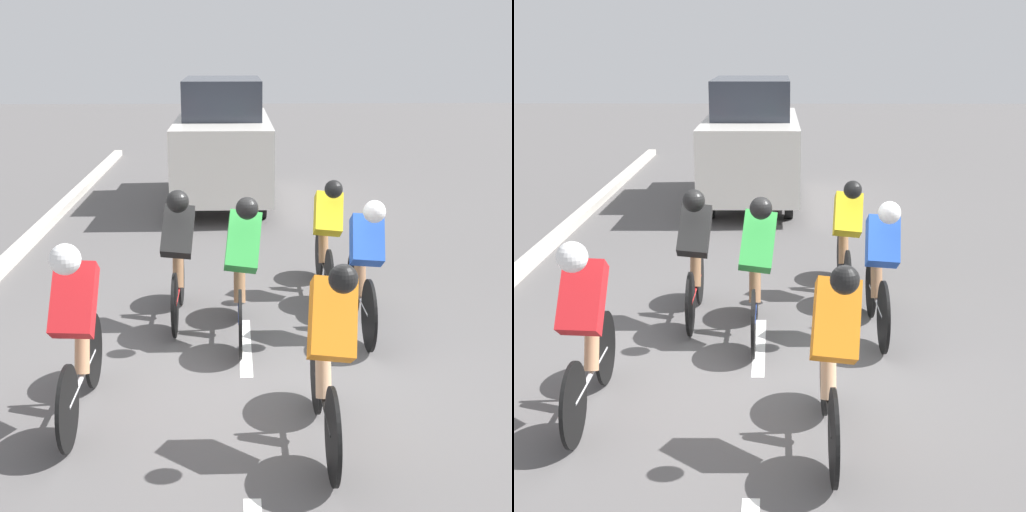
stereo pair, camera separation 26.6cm
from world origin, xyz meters
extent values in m
plane|color=#565454|center=(0.00, 0.00, 0.00)|extent=(60.00, 60.00, 0.00)
cube|color=white|center=(0.00, -0.35, 0.00)|extent=(0.12, 1.40, 0.01)
cube|color=white|center=(0.00, -3.55, 0.00)|extent=(0.12, 1.40, 0.01)
cylinder|color=black|center=(1.35, 0.43, 0.33)|extent=(0.03, 0.66, 0.66)
cylinder|color=black|center=(1.35, 1.48, 0.33)|extent=(0.03, 0.66, 0.66)
cylinder|color=#B7B7BC|center=(1.35, 0.96, 0.33)|extent=(0.04, 1.04, 0.04)
cylinder|color=#B7B7BC|center=(1.35, 0.77, 0.54)|extent=(0.04, 0.04, 0.42)
cylinder|color=#1999D8|center=(1.35, 0.91, 0.43)|extent=(0.07, 0.07, 0.16)
cylinder|color=tan|center=(1.35, 0.88, 0.51)|extent=(0.12, 0.23, 0.36)
cube|color=red|center=(1.34, 1.06, 1.04)|extent=(0.34, 0.49, 0.60)
sphere|color=white|center=(1.33, 1.28, 1.43)|extent=(0.23, 0.23, 0.23)
cylinder|color=black|center=(-1.22, -1.19, 0.36)|extent=(0.03, 0.72, 0.72)
cylinder|color=black|center=(-1.22, -0.24, 0.36)|extent=(0.03, 0.72, 0.72)
cylinder|color=#B7B7BC|center=(-1.22, -0.72, 0.36)|extent=(0.04, 0.95, 0.04)
cylinder|color=#B7B7BC|center=(-1.22, -0.88, 0.57)|extent=(0.04, 0.04, 0.42)
cylinder|color=white|center=(-1.22, -0.77, 0.46)|extent=(0.07, 0.07, 0.16)
cylinder|color=#9E704C|center=(-1.22, -0.79, 0.54)|extent=(0.12, 0.23, 0.36)
cube|color=blue|center=(-1.23, -0.62, 1.03)|extent=(0.36, 0.45, 0.54)
sphere|color=white|center=(-1.25, -0.40, 1.37)|extent=(0.22, 0.22, 0.22)
cylinder|color=black|center=(0.05, -1.15, 0.34)|extent=(0.03, 0.67, 0.67)
cylinder|color=black|center=(0.05, -0.12, 0.34)|extent=(0.03, 0.67, 0.67)
cylinder|color=navy|center=(0.05, -0.63, 0.34)|extent=(0.04, 1.03, 0.04)
cylinder|color=navy|center=(0.05, -0.81, 0.55)|extent=(0.04, 0.04, 0.42)
cylinder|color=green|center=(0.05, -0.68, 0.44)|extent=(0.07, 0.07, 0.16)
cylinder|color=#9E704C|center=(0.05, -0.71, 0.52)|extent=(0.12, 0.23, 0.36)
cube|color=green|center=(0.01, -0.53, 1.05)|extent=(0.39, 0.50, 0.63)
sphere|color=black|center=(-0.02, -0.31, 1.43)|extent=(0.22, 0.22, 0.22)
cylinder|color=black|center=(-0.99, -2.50, 0.33)|extent=(0.03, 0.66, 0.66)
cylinder|color=black|center=(-0.99, -1.52, 0.33)|extent=(0.03, 0.66, 0.66)
cylinder|color=black|center=(-0.99, -2.01, 0.33)|extent=(0.04, 0.98, 0.04)
cylinder|color=black|center=(-0.99, -2.18, 0.54)|extent=(0.04, 0.04, 0.42)
cylinder|color=white|center=(-0.99, -2.06, 0.43)|extent=(0.07, 0.07, 0.16)
cylinder|color=#9E704C|center=(-0.99, -2.08, 0.51)|extent=(0.12, 0.23, 0.36)
cube|color=yellow|center=(-1.01, -1.91, 0.99)|extent=(0.37, 0.45, 0.54)
sphere|color=black|center=(-1.04, -1.69, 1.33)|extent=(0.21, 0.21, 0.21)
cylinder|color=black|center=(0.72, -1.61, 0.34)|extent=(0.03, 0.67, 0.67)
cylinder|color=black|center=(0.72, -0.66, 0.34)|extent=(0.03, 0.67, 0.67)
cylinder|color=red|center=(0.72, -1.13, 0.34)|extent=(0.04, 0.95, 0.04)
cylinder|color=red|center=(0.72, -1.30, 0.55)|extent=(0.04, 0.04, 0.42)
cylinder|color=yellow|center=(0.72, -1.18, 0.44)|extent=(0.07, 0.07, 0.16)
cylinder|color=#9E704C|center=(0.72, -1.20, 0.52)|extent=(0.12, 0.23, 0.36)
cube|color=black|center=(0.70, -1.03, 1.02)|extent=(0.37, 0.47, 0.58)
sphere|color=black|center=(0.67, -0.81, 1.39)|extent=(0.23, 0.23, 0.23)
cylinder|color=black|center=(-0.56, 0.96, 0.34)|extent=(0.03, 0.68, 0.68)
cylinder|color=black|center=(-0.56, 1.95, 0.34)|extent=(0.03, 0.68, 0.68)
cylinder|color=black|center=(-0.56, 1.45, 0.34)|extent=(0.04, 0.99, 0.04)
cylinder|color=black|center=(-0.56, 1.28, 0.55)|extent=(0.04, 0.04, 0.42)
cylinder|color=yellow|center=(-0.56, 1.40, 0.44)|extent=(0.07, 0.07, 0.16)
cylinder|color=#DBAD84|center=(-0.56, 1.38, 0.52)|extent=(0.12, 0.23, 0.36)
cube|color=orange|center=(-0.59, 1.55, 1.05)|extent=(0.38, 0.49, 0.61)
sphere|color=black|center=(-0.62, 1.77, 1.42)|extent=(0.20, 0.20, 0.20)
cylinder|color=black|center=(-0.39, -5.82, 0.32)|extent=(0.14, 0.64, 0.64)
cylinder|color=black|center=(0.97, -5.82, 0.32)|extent=(0.14, 0.64, 0.64)
cylinder|color=black|center=(-0.39, -8.40, 0.32)|extent=(0.14, 0.64, 0.64)
cylinder|color=black|center=(0.97, -8.40, 0.32)|extent=(0.14, 0.64, 0.64)
cube|color=silver|center=(0.29, -7.11, 0.96)|extent=(1.70, 4.17, 1.28)
cube|color=#2D333D|center=(0.29, -7.32, 1.95)|extent=(1.39, 2.29, 0.70)
camera|label=1|loc=(0.11, 6.25, 2.93)|focal=50.00mm
camera|label=2|loc=(-0.16, 6.25, 2.93)|focal=50.00mm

